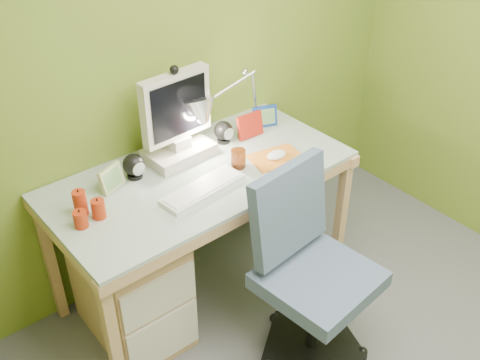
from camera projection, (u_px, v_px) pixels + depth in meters
wall_back at (165, 70)px, 2.81m from camera, size 3.20×0.01×2.40m
slope_ceiling at (143, 159)px, 0.90m from camera, size 1.10×3.20×1.10m
desk at (203, 235)px, 2.99m from camera, size 1.52×0.78×0.80m
monitor at (176, 110)px, 2.72m from camera, size 0.41×0.26×0.54m
speaker_left at (134, 166)px, 2.69m from camera, size 0.12×0.12×0.13m
speaker_right at (223, 132)px, 2.97m from camera, size 0.11×0.11×0.12m
keyboard at (203, 189)px, 2.62m from camera, size 0.44×0.18×0.02m
mousepad at (276, 158)px, 2.86m from camera, size 0.29×0.23×0.01m
mouse at (276, 155)px, 2.86m from camera, size 0.11×0.07×0.04m
amber_tumbler at (238, 159)px, 2.78m from camera, size 0.08×0.08×0.10m
candle_cluster at (84, 207)px, 2.42m from camera, size 0.16×0.14×0.12m
photo_frame_red at (250, 125)px, 3.02m from camera, size 0.15×0.03×0.13m
photo_frame_blue at (265, 116)px, 3.12m from camera, size 0.14×0.07×0.12m
photo_frame_green at (112, 178)px, 2.61m from camera, size 0.14×0.07×0.12m
desk_lamp at (248, 85)px, 2.96m from camera, size 0.53×0.28×0.54m
task_chair at (319, 277)px, 2.58m from camera, size 0.62×0.62×1.01m
radiator at (288, 189)px, 3.72m from camera, size 0.37×0.16×0.37m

